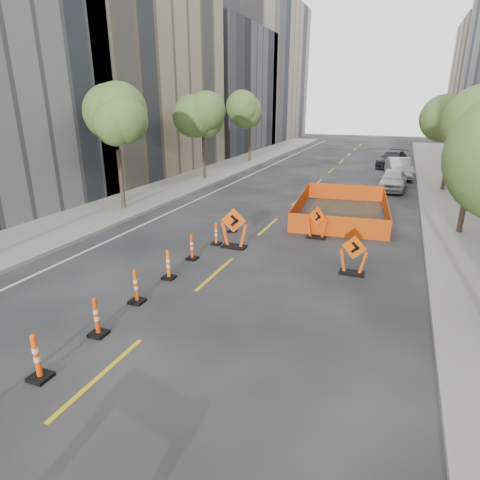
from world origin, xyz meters
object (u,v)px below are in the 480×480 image
at_px(channelizer_3, 136,286).
at_px(chevron_sign_center, 317,222).
at_px(chevron_sign_right, 353,255).
at_px(channelizer_6, 216,234).
at_px(channelizer_2, 96,317).
at_px(channelizer_5, 192,247).
at_px(channelizer_7, 232,222).
at_px(chevron_sign_left, 234,228).
at_px(parked_car_mid, 399,168).
at_px(channelizer_4, 168,265).
at_px(channelizer_1, 37,357).
at_px(parked_car_near, 393,180).
at_px(parked_car_far, 392,159).

relative_size(channelizer_3, chevron_sign_center, 0.75).
bearing_deg(chevron_sign_center, channelizer_3, -90.86).
bearing_deg(chevron_sign_right, channelizer_6, 177.64).
distance_m(channelizer_2, channelizer_5, 5.58).
xyz_separation_m(channelizer_7, chevron_sign_right, (5.74, -2.87, 0.25)).
height_order(channelizer_7, chevron_sign_left, chevron_sign_left).
bearing_deg(parked_car_mid, channelizer_4, -116.23).
distance_m(channelizer_3, chevron_sign_right, 7.32).
distance_m(channelizer_2, channelizer_7, 9.29).
bearing_deg(parked_car_mid, channelizer_6, -118.93).
xyz_separation_m(channelizer_2, channelizer_3, (-0.13, 1.86, 0.00)).
xyz_separation_m(channelizer_1, parked_car_near, (6.39, 23.82, 0.16)).
height_order(channelizer_1, channelizer_3, channelizer_1).
bearing_deg(parked_car_near, channelizer_3, -105.37).
bearing_deg(chevron_sign_right, parked_car_far, 96.80).
distance_m(channelizer_4, channelizer_6, 3.72).
height_order(channelizer_1, parked_car_near, parked_car_near).
bearing_deg(chevron_sign_right, channelizer_7, 161.17).
bearing_deg(parked_car_near, chevron_sign_right, -90.34).
bearing_deg(channelizer_6, parked_car_mid, 71.13).
bearing_deg(chevron_sign_center, chevron_sign_left, -115.33).
xyz_separation_m(channelizer_1, channelizer_2, (0.00, 1.86, -0.02)).
bearing_deg(chevron_sign_center, parked_car_near, 101.53).
bearing_deg(parked_car_far, chevron_sign_right, -79.78).
bearing_deg(chevron_sign_center, chevron_sign_right, -36.01).
distance_m(channelizer_4, parked_car_near, 19.38).
bearing_deg(channelizer_1, channelizer_5, 91.95).
distance_m(parked_car_near, parked_car_mid, 5.25).
height_order(channelizer_5, chevron_sign_right, chevron_sign_right).
bearing_deg(channelizer_4, channelizer_5, 93.14).
height_order(channelizer_2, channelizer_6, channelizer_2).
bearing_deg(channelizer_7, channelizer_2, -89.03).
relative_size(channelizer_1, parked_car_mid, 0.24).
distance_m(chevron_sign_left, chevron_sign_center, 3.82).
relative_size(channelizer_2, channelizer_7, 1.16).
bearing_deg(chevron_sign_left, channelizer_1, -106.61).
bearing_deg(channelizer_6, channelizer_5, -94.69).
distance_m(channelizer_7, parked_car_mid, 19.16).
xyz_separation_m(chevron_sign_center, parked_car_mid, (3.02, 17.34, 0.04)).
bearing_deg(chevron_sign_right, channelizer_1, -116.32).
bearing_deg(channelizer_1, channelizer_3, 92.01).
bearing_deg(channelizer_2, channelizer_3, 94.12).
relative_size(channelizer_3, parked_car_far, 0.22).
bearing_deg(channelizer_5, channelizer_7, 88.47).
bearing_deg(channelizer_2, parked_car_far, 79.60).
bearing_deg(channelizer_5, parked_car_mid, 72.28).
height_order(channelizer_5, chevron_sign_left, chevron_sign_left).
xyz_separation_m(channelizer_6, chevron_sign_right, (5.69, -1.01, 0.23)).
bearing_deg(parked_car_near, chevron_sign_center, -100.22).
relative_size(channelizer_3, chevron_sign_right, 0.75).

